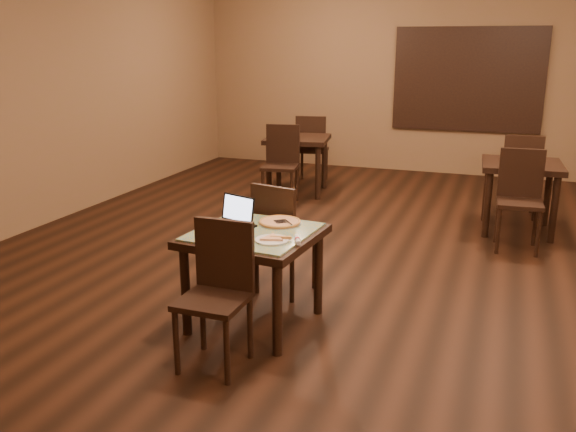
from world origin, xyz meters
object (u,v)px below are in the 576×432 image
at_px(chair_main_far, 280,233).
at_px(other_table_b, 297,146).
at_px(other_table_a, 521,174).
at_px(other_table_a_chair_near, 520,193).
at_px(other_table_b_chair_far, 312,146).
at_px(tiled_table, 254,244).
at_px(other_table_a_chair_far, 521,171).
at_px(laptop, 235,218).
at_px(pizza_pan, 280,223).
at_px(other_table_b_chair_near, 281,160).
at_px(chair_main_near, 218,285).

xyz_separation_m(chair_main_far, other_table_b, (-1.09, 3.59, 0.12)).
height_order(other_table_a, other_table_b, other_table_b).
xyz_separation_m(other_table_a_chair_near, other_table_b_chair_far, (-3.01, 2.14, 0.00)).
xyz_separation_m(chair_main_far, other_table_a, (1.94, 2.68, 0.12)).
distance_m(tiled_table, other_table_a_chair_far, 4.35).
bearing_deg(other_table_a_chair_far, laptop, 57.45).
height_order(tiled_table, other_table_a, other_table_a).
xyz_separation_m(other_table_a_chair_near, other_table_a_chair_far, (0.01, 1.23, 0.00)).
bearing_deg(pizza_pan, other_table_a_chair_far, 63.84).
distance_m(chair_main_far, other_table_b_chair_near, 3.17).
xyz_separation_m(tiled_table, other_table_a_chair_near, (1.91, 2.68, -0.07)).
distance_m(other_table_a, other_table_b, 3.16).
bearing_deg(other_table_a_chair_near, other_table_b_chair_near, 160.01).
xyz_separation_m(tiled_table, other_table_b, (-1.11, 4.20, 0.02)).
distance_m(other_table_a_chair_far, other_table_b_chair_far, 3.16).
bearing_deg(other_table_a_chair_far, other_table_a_chair_near, 86.07).
distance_m(other_table_b_chair_near, other_table_b_chair_far, 1.24).
bearing_deg(pizza_pan, other_table_b_chair_near, 110.49).
bearing_deg(chair_main_near, other_table_a, 64.10).
xyz_separation_m(pizza_pan, other_table_a_chair_near, (1.79, 2.44, -0.17)).
relative_size(other_table_a_chair_far, other_table_b_chair_near, 0.99).
relative_size(pizza_pan, other_table_b_chair_far, 0.32).
distance_m(laptop, other_table_a, 3.83).
height_order(chair_main_far, other_table_b, chair_main_far).
relative_size(tiled_table, other_table_a, 1.08).
bearing_deg(other_table_b_chair_far, other_table_b, 79.21).
bearing_deg(other_table_a_chair_far, chair_main_far, 56.06).
xyz_separation_m(tiled_table, other_table_a, (1.92, 3.29, 0.02)).
bearing_deg(other_table_b_chair_far, chair_main_near, 92.06).
bearing_deg(other_table_b, chair_main_near, -86.35).
distance_m(other_table_a, other_table_a_chair_far, 0.62).
distance_m(chair_main_near, other_table_a_chair_near, 3.81).
height_order(other_table_b_chair_near, other_table_b_chair_far, same).
bearing_deg(chair_main_far, other_table_a_chair_far, -107.41).
bearing_deg(other_table_a, other_table_b_chair_far, 149.71).
bearing_deg(other_table_b_chair_near, tiled_table, -81.89).
distance_m(chair_main_far, other_table_b_chair_far, 4.34).
bearing_deg(tiled_table, other_table_b_chair_near, 112.28).
distance_m(other_table_a_chair_near, other_table_b_chair_near, 3.17).
height_order(tiled_table, other_table_a_chair_near, other_table_a_chair_near).
xyz_separation_m(tiled_table, other_table_b_chair_near, (-1.13, 3.58, -0.06)).
bearing_deg(laptop, other_table_a_chair_near, 68.88).
relative_size(laptop, other_table_a_chair_near, 0.35).
height_order(other_table_a_chair_far, other_table_b_chair_far, other_table_b_chair_far).
distance_m(pizza_pan, other_table_a_chair_far, 4.09).
bearing_deg(other_table_b, other_table_b_chair_near, -100.79).
xyz_separation_m(other_table_b, other_table_b_chair_near, (-0.02, -0.62, -0.08)).
bearing_deg(other_table_b_chair_far, other_table_a, 143.74).
bearing_deg(other_table_b, tiled_table, -84.53).
height_order(other_table_a_chair_near, other_table_b, other_table_a_chair_near).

